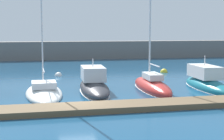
{
  "coord_description": "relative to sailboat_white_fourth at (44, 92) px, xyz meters",
  "views": [
    {
      "loc": [
        -2.53,
        -21.9,
        4.95
      ],
      "look_at": [
        3.35,
        4.73,
        1.75
      ],
      "focal_mm": 54.6,
      "sensor_mm": 36.0,
      "label": 1
    }
  ],
  "objects": [
    {
      "name": "motorboat_teal_seventh",
      "position": [
        13.59,
        -0.1,
        0.3
      ],
      "size": [
        2.52,
        7.81,
        3.22
      ],
      "rotation": [
        0.0,
        0.0,
        1.52
      ],
      "color": "#19707F",
      "rests_on": "ground_plane"
    },
    {
      "name": "motorboat_charcoal_fifth",
      "position": [
        3.98,
        0.5,
        0.38
      ],
      "size": [
        2.57,
        8.33,
        2.86
      ],
      "rotation": [
        0.0,
        0.0,
        1.53
      ],
      "color": "#2D2D33",
      "rests_on": "ground_plane"
    },
    {
      "name": "mooring_buoy_yellow",
      "position": [
        14.16,
        11.28,
        -0.2
      ],
      "size": [
        0.86,
        0.86,
        0.86
      ],
      "primitive_type": "sphere",
      "color": "yellow",
      "rests_on": "ground_plane"
    },
    {
      "name": "breakwater_seawall",
      "position": [
        2.09,
        31.94,
        1.32
      ],
      "size": [
        108.0,
        3.36,
        3.05
      ],
      "primitive_type": "cube",
      "color": "slate",
      "rests_on": "ground_plane"
    },
    {
      "name": "mooring_buoy_red",
      "position": [
        5.86,
        9.67,
        -0.2
      ],
      "size": [
        0.81,
        0.81,
        0.81
      ],
      "primitive_type": "sphere",
      "color": "red",
      "rests_on": "ground_plane"
    },
    {
      "name": "mooring_buoy_white",
      "position": [
        1.77,
        10.68,
        -0.2
      ],
      "size": [
        0.82,
        0.82,
        0.82
      ],
      "primitive_type": "sphere",
      "color": "white",
      "rests_on": "ground_plane"
    },
    {
      "name": "dock_pier",
      "position": [
        2.09,
        -5.95,
        -0.02
      ],
      "size": [
        37.65,
        2.33,
        0.36
      ],
      "primitive_type": "cube",
      "color": "brown",
      "rests_on": "ground_plane"
    },
    {
      "name": "ground_plane",
      "position": [
        2.09,
        -4.43,
        -0.2
      ],
      "size": [
        120.0,
        120.0,
        0.0
      ],
      "primitive_type": "plane",
      "color": "navy"
    },
    {
      "name": "sailboat_red_sixth",
      "position": [
        8.83,
        0.2,
        0.16
      ],
      "size": [
        2.36,
        8.22,
        12.73
      ],
      "rotation": [
        0.0,
        0.0,
        1.54
      ],
      "color": "#B72D28",
      "rests_on": "ground_plane"
    },
    {
      "name": "sailboat_white_fourth",
      "position": [
        0.0,
        0.0,
        0.0
      ],
      "size": [
        2.88,
        8.14,
        13.03
      ],
      "rotation": [
        0.0,
        0.0,
        1.59
      ],
      "color": "white",
      "rests_on": "ground_plane"
    }
  ]
}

